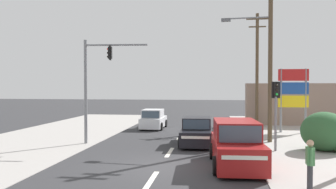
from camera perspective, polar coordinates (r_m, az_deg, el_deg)
ground_plane at (r=13.81m, az=-1.38°, el=-12.47°), size 140.00×140.00×0.00m
lane_dash_near at (r=11.90m, az=-2.97°, el=-14.71°), size 0.20×2.40×0.01m
lane_dash_mid at (r=16.70m, az=0.29°, el=-10.02°), size 0.20×2.40×0.01m
lane_dash_far at (r=21.60m, az=2.04°, el=-7.43°), size 0.20×2.40×0.01m
kerb_left_verge at (r=20.52m, az=-23.81°, el=-7.98°), size 8.00×40.00×0.02m
utility_pole_midground_right at (r=20.43m, az=17.04°, el=7.55°), size 3.78×0.50×10.32m
utility_pole_background_right at (r=28.38m, az=15.25°, el=4.61°), size 1.80×0.26×9.41m
traffic_signal_mast at (r=19.34m, az=-12.64°, el=2.90°), size 3.68×0.44×6.00m
pedestal_signal_right_kerb at (r=17.52m, az=18.26°, el=-1.60°), size 0.44×0.31×3.56m
shopping_plaza_sign at (r=25.10m, az=20.98°, el=0.54°), size 2.10×0.16×4.60m
roadside_bush at (r=18.65m, az=25.97°, el=-6.01°), size 2.46×2.11×2.02m
shopfront_wall_far at (r=30.59m, az=24.64°, el=-1.59°), size 12.00×1.00×3.60m
sedan_oncoming_near at (r=18.92m, az=5.04°, el=-6.54°), size 1.94×4.26×1.56m
hatchback_receding_far at (r=25.95m, az=-2.56°, el=-4.40°), size 1.81×3.65×1.53m
suv_crossing_left at (r=13.98m, az=11.78°, el=-8.62°), size 2.24×4.62×1.90m
pedestrian_at_kerb at (r=11.44m, az=23.50°, el=-10.73°), size 0.25×0.56×1.63m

